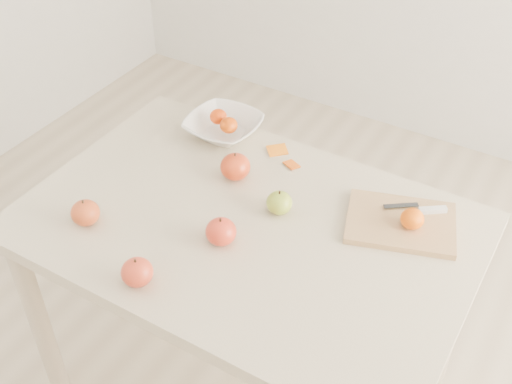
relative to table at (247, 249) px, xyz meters
The scene contains 15 objects.
ground 0.65m from the table, ahead, with size 3.50×3.50×0.00m, color #C6B293.
table is the anchor object (origin of this frame).
cutting_board 0.42m from the table, 29.16° to the left, with size 0.28×0.21×0.02m, color tan.
board_tangerine 0.46m from the table, 26.07° to the left, with size 0.06×0.06×0.05m, color #DE5807.
fruit_bowl 0.44m from the table, 131.35° to the left, with size 0.23×0.23×0.06m, color white.
bowl_tangerine_near 0.47m from the table, 132.91° to the left, with size 0.05×0.05×0.05m, color #CE4007.
bowl_tangerine_far 0.42m from the table, 129.50° to the left, with size 0.06×0.06×0.05m, color #CB4A07.
orange_peel_a 0.35m from the table, 105.03° to the left, with size 0.06×0.04×0.00m, color orange.
orange_peel_b 0.30m from the table, 93.03° to the left, with size 0.04×0.04×0.00m, color #CE520E.
paring_knife 0.50m from the table, 33.73° to the left, with size 0.16×0.09×0.01m.
apple_green 0.16m from the table, 56.94° to the left, with size 0.07×0.07×0.06m, color #5F8716.
apple_red_d 0.45m from the table, 149.05° to the right, with size 0.08×0.08×0.07m, color #9F2A1A.
apple_red_e 0.17m from the table, 99.67° to the right, with size 0.08×0.08×0.07m, color #A70F0E.
apple_red_c 0.36m from the table, 109.38° to the right, with size 0.08×0.08×0.07m, color #A51011.
apple_red_a 0.24m from the table, 130.73° to the left, with size 0.09×0.09×0.08m, color #A7080C.
Camera 1 is at (0.67, -1.08, 1.91)m, focal length 45.00 mm.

